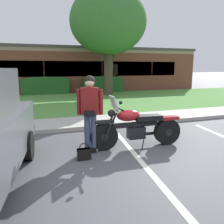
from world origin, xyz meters
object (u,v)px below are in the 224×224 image
hedge_left (45,85)px  hedge_center_left (102,84)px  handbag (84,153)px  brick_building (41,69)px  shade_tree (108,22)px  motorcycle (140,127)px  rider_person (90,108)px

hedge_left → hedge_center_left: same height
handbag → brick_building: brick_building is taller
shade_tree → hedge_center_left: size_ratio=2.28×
motorcycle → brick_building: size_ratio=0.09×
motorcycle → handbag: size_ratio=6.23×
hedge_center_left → brick_building: brick_building is taller
shade_tree → hedge_center_left: shade_tree is taller
shade_tree → hedge_center_left: (0.20, 2.01, -4.03)m
shade_tree → hedge_left: 5.97m
shade_tree → motorcycle: bearing=-104.1°
handbag → brick_building: (-0.02, 17.63, 1.56)m
brick_building → rider_person: bearing=-89.1°
brick_building → shade_tree: bearing=-61.8°
hedge_left → brick_building: bearing=90.2°
motorcycle → rider_person: rider_person is taller
handbag → brick_building: 17.70m
handbag → shade_tree: size_ratio=0.05×
rider_person → brick_building: bearing=90.9°
rider_person → hedge_center_left: size_ratio=0.57×
rider_person → hedge_left: rider_person is taller
motorcycle → shade_tree: size_ratio=0.33×
motorcycle → brick_building: (-1.46, 17.26, 1.22)m
hedge_left → brick_building: brick_building is taller
motorcycle → hedge_center_left: bearing=77.3°
motorcycle → handbag: motorcycle is taller
handbag → hedge_left: (0.00, 12.30, 0.51)m
handbag → brick_building: size_ratio=0.01×
rider_person → hedge_center_left: (3.87, 11.86, -0.34)m
rider_person → hedge_center_left: rider_person is taller
motorcycle → handbag: (-1.44, -0.37, -0.34)m
motorcycle → brick_building: brick_building is taller
rider_person → handbag: size_ratio=4.74×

